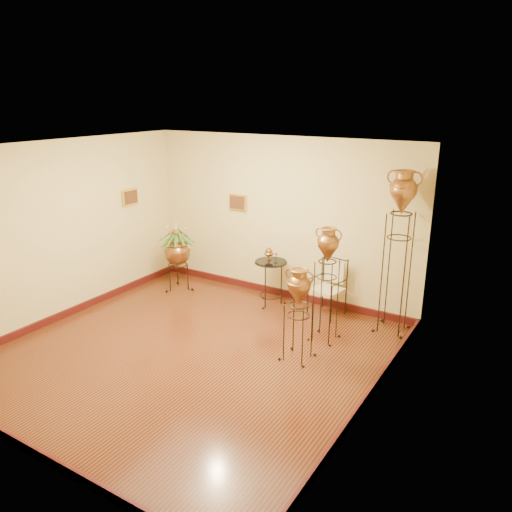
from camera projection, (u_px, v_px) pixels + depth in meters
The scene contains 8 objects.
ground at pixel (192, 352), 6.96m from camera, with size 5.00×5.00×0.00m, color brown.
room_shell at pixel (187, 232), 6.43m from camera, with size 5.02×5.02×2.81m.
amphora_tall at pixel (398, 251), 7.24m from camera, with size 0.48×0.48×2.46m.
amphora_mid at pixel (326, 284), 7.09m from camera, with size 0.46×0.46×1.71m.
amphora_short at pixel (298, 314), 6.61m from camera, with size 0.40×0.40×1.31m.
planter_urn at pixel (177, 249), 9.03m from camera, with size 0.80×0.80×1.36m.
armchair at pixel (327, 288), 8.02m from camera, with size 0.61×0.58×0.94m.
side_table at pixel (271, 282), 8.46m from camera, with size 0.61×0.61×0.98m.
Camera 1 is at (4.01, -4.82, 3.41)m, focal length 35.00 mm.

